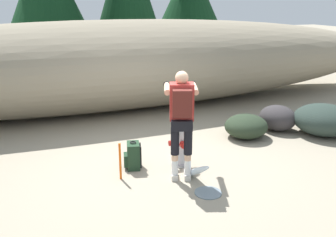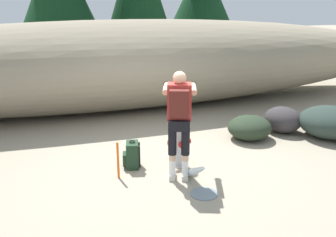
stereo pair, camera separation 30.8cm
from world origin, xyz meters
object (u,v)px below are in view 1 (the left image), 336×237
object	(u,v)px
utility_worker	(182,112)
boulder_small	(246,126)
fire_hydrant	(180,145)
boulder_mid	(278,118)
survey_stake	(120,161)
spare_backpack	(133,156)
boulder_large	(324,120)

from	to	relation	value
utility_worker	boulder_small	size ratio (longest dim) A/B	1.89
fire_hydrant	boulder_small	xyz separation A→B (m)	(1.78, 0.74, -0.13)
fire_hydrant	utility_worker	xyz separation A→B (m)	(-0.16, -0.43, 0.71)
fire_hydrant	boulder_mid	xyz separation A→B (m)	(2.65, 0.89, -0.10)
fire_hydrant	survey_stake	xyz separation A→B (m)	(-1.07, -0.15, -0.07)
boulder_mid	boulder_small	distance (m)	0.89
spare_backpack	boulder_small	bearing A→B (deg)	-153.45
spare_backpack	fire_hydrant	bearing A→B (deg)	-178.42
utility_worker	boulder_mid	distance (m)	3.21
boulder_mid	boulder_large	bearing A→B (deg)	-38.97
utility_worker	boulder_small	distance (m)	2.42
boulder_large	utility_worker	bearing A→B (deg)	-168.22
survey_stake	fire_hydrant	bearing A→B (deg)	8.14
utility_worker	spare_backpack	distance (m)	1.22
boulder_large	boulder_mid	world-z (taller)	boulder_large
survey_stake	boulder_large	bearing A→B (deg)	5.91
boulder_large	boulder_small	xyz separation A→B (m)	(-1.59, 0.44, -0.08)
utility_worker	boulder_large	size ratio (longest dim) A/B	1.35
utility_worker	survey_stake	bearing A→B (deg)	93.73
boulder_large	boulder_mid	distance (m)	0.92
fire_hydrant	utility_worker	world-z (taller)	utility_worker
fire_hydrant	survey_stake	world-z (taller)	fire_hydrant
spare_backpack	utility_worker	bearing A→B (deg)	149.43
survey_stake	boulder_mid	bearing A→B (deg)	15.60
utility_worker	spare_backpack	size ratio (longest dim) A/B	3.61
fire_hydrant	utility_worker	size ratio (longest dim) A/B	0.47
utility_worker	survey_stake	world-z (taller)	utility_worker
spare_backpack	boulder_mid	size ratio (longest dim) A/B	0.58
boulder_mid	fire_hydrant	bearing A→B (deg)	-161.51
boulder_large	fire_hydrant	bearing A→B (deg)	-174.81
fire_hydrant	survey_stake	bearing A→B (deg)	-171.86
spare_backpack	survey_stake	bearing A→B (deg)	61.12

